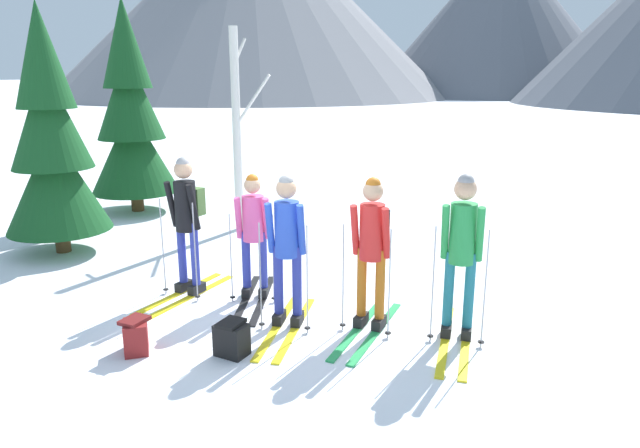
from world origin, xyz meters
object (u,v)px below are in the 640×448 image
pine_tree_mid (51,142)px  backpack_on_snow_beside (136,336)px  skier_in_pink (254,232)px  skier_in_red (372,245)px  backpack_on_snow_front (232,338)px  skier_in_black (187,217)px  pine_tree_near (131,117)px  skier_in_blue (287,244)px  skier_in_green (462,249)px  birch_tree_tall (237,128)px

pine_tree_mid → backpack_on_snow_beside: bearing=-31.6°
skier_in_pink → skier_in_red: skier_in_red is taller
skier_in_pink → backpack_on_snow_front: size_ratio=4.40×
skier_in_black → pine_tree_near: 5.31m
backpack_on_snow_beside → skier_in_red: bearing=39.1°
skier_in_black → skier_in_blue: (1.67, -0.34, -0.06)m
skier_in_green → skier_in_black: bearing=-177.2°
skier_in_red → birch_tree_tall: size_ratio=0.48×
skier_in_pink → pine_tree_mid: bearing=174.9°
skier_in_red → skier_in_blue: bearing=-158.4°
skier_in_green → pine_tree_mid: bearing=176.4°
skier_in_blue → backpack_on_snow_beside: 1.88m
skier_in_blue → skier_in_green: 1.93m
birch_tree_tall → backpack_on_snow_beside: size_ratio=9.16×
skier_in_black → skier_in_blue: bearing=-11.6°
skier_in_blue → skier_in_pink: bearing=144.3°
skier_in_pink → pine_tree_near: pine_tree_near is taller
backpack_on_snow_front → backpack_on_snow_beside: bearing=-158.4°
skier_in_blue → skier_in_green: skier_in_green is taller
skier_in_red → birch_tree_tall: 4.92m
backpack_on_snow_front → skier_in_blue: bearing=79.2°
skier_in_red → backpack_on_snow_front: (-1.07, -1.26, -0.81)m
skier_in_pink → skier_in_green: (2.66, -0.06, 0.14)m
skier_in_pink → pine_tree_near: 5.89m
skier_in_green → backpack_on_snow_beside: (-2.98, -1.80, -0.84)m
pine_tree_near → birch_tree_tall: (2.80, -0.31, -0.08)m
backpack_on_snow_front → skier_in_red: bearing=49.8°
skier_in_blue → backpack_on_snow_beside: size_ratio=4.47×
pine_tree_mid → birch_tree_tall: size_ratio=1.08×
skier_in_red → pine_tree_near: bearing=152.9°
skier_in_red → backpack_on_snow_beside: (-2.02, -1.64, -0.81)m
birch_tree_tall → backpack_on_snow_front: (2.69, -4.31, -1.71)m
pine_tree_mid → skier_in_black: bearing=-10.8°
pine_tree_near → backpack_on_snow_beside: size_ratio=10.84×
pine_tree_near → backpack_on_snow_beside: (4.54, -4.99, -1.79)m
skier_in_red → backpack_on_snow_front: skier_in_red is taller
pine_tree_near → backpack_on_snow_beside: bearing=-47.7°
skier_in_red → skier_in_green: size_ratio=0.96×
skier_in_pink → backpack_on_snow_beside: skier_in_pink is taller
skier_in_black → skier_in_green: (3.53, 0.17, -0.02)m
pine_tree_near → skier_in_green: bearing=-23.0°
skier_in_blue → birch_tree_tall: birch_tree_tall is taller
skier_in_pink → pine_tree_mid: size_ratio=0.43×
skier_in_blue → backpack_on_snow_front: 1.22m
pine_tree_near → birch_tree_tall: size_ratio=1.18×
skier_in_red → backpack_on_snow_front: bearing=-130.2°
birch_tree_tall → skier_in_pink: bearing=-53.8°
birch_tree_tall → backpack_on_snow_beside: 5.28m
skier_in_pink → birch_tree_tall: birch_tree_tall is taller
birch_tree_tall → pine_tree_near: bearing=173.7°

